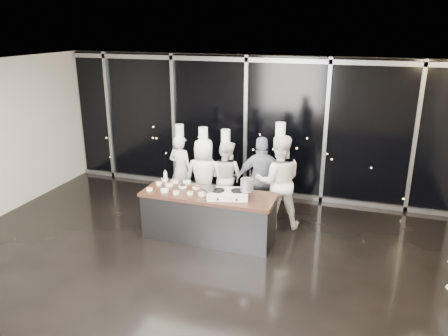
# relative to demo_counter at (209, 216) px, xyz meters

# --- Properties ---
(ground) EXTENTS (9.00, 9.00, 0.00)m
(ground) POSITION_rel_demo_counter_xyz_m (0.00, -0.90, -0.45)
(ground) COLOR black
(ground) RESTS_ON ground
(room_shell) EXTENTS (9.02, 7.02, 3.21)m
(room_shell) POSITION_rel_demo_counter_xyz_m (0.18, -0.90, 1.79)
(room_shell) COLOR beige
(room_shell) RESTS_ON ground
(window_wall) EXTENTS (8.90, 0.11, 3.20)m
(window_wall) POSITION_rel_demo_counter_xyz_m (0.00, 2.53, 1.14)
(window_wall) COLOR black
(window_wall) RESTS_ON ground
(demo_counter) EXTENTS (2.46, 0.86, 0.90)m
(demo_counter) POSITION_rel_demo_counter_xyz_m (0.00, 0.00, 0.00)
(demo_counter) COLOR #353539
(demo_counter) RESTS_ON ground
(stove) EXTENTS (0.80, 0.61, 0.14)m
(stove) POSITION_rel_demo_counter_xyz_m (0.40, -0.07, 0.51)
(stove) COLOR silver
(stove) RESTS_ON demo_counter
(frying_pan) EXTENTS (0.48, 0.32, 0.04)m
(frying_pan) POSITION_rel_demo_counter_xyz_m (0.05, -0.15, 0.61)
(frying_pan) COLOR slate
(frying_pan) RESTS_ON stove
(stock_pot) EXTENTS (0.27, 0.27, 0.22)m
(stock_pot) POSITION_rel_demo_counter_xyz_m (0.72, -0.00, 0.70)
(stock_pot) COLOR #A8A8AA
(stock_pot) RESTS_ON stove
(prep_bowls) EXTENTS (1.39, 0.70, 0.05)m
(prep_bowls) POSITION_rel_demo_counter_xyz_m (-0.52, 0.07, 0.47)
(prep_bowls) COLOR white
(prep_bowls) RESTS_ON demo_counter
(squeeze_bottle) EXTENTS (0.07, 0.07, 0.25)m
(squeeze_bottle) POSITION_rel_demo_counter_xyz_m (-1.01, 0.31, 0.57)
(squeeze_bottle) COLOR silver
(squeeze_bottle) RESTS_ON demo_counter
(chef_far_left) EXTENTS (0.65, 0.49, 1.82)m
(chef_far_left) POSITION_rel_demo_counter_xyz_m (-1.14, 1.34, 0.36)
(chef_far_left) COLOR white
(chef_far_left) RESTS_ON ground
(chef_left) EXTENTS (0.86, 0.61, 1.88)m
(chef_left) POSITION_rel_demo_counter_xyz_m (-0.47, 0.99, 0.38)
(chef_left) COLOR white
(chef_left) RESTS_ON ground
(chef_center) EXTENTS (0.86, 0.72, 1.81)m
(chef_center) POSITION_rel_demo_counter_xyz_m (-0.08, 1.25, 0.35)
(chef_center) COLOR white
(chef_center) RESTS_ON ground
(guest) EXTENTS (1.11, 0.72, 1.76)m
(guest) POSITION_rel_demo_counter_xyz_m (0.74, 1.09, 0.43)
(guest) COLOR #151A3C
(guest) RESTS_ON ground
(chef_right) EXTENTS (1.08, 0.95, 2.10)m
(chef_right) POSITION_rel_demo_counter_xyz_m (1.11, 0.91, 0.49)
(chef_right) COLOR white
(chef_right) RESTS_ON ground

